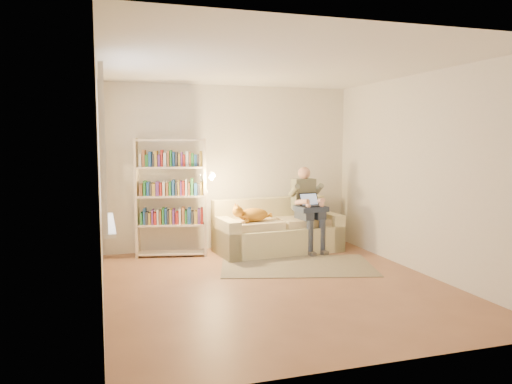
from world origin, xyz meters
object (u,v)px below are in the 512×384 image
object	(u,v)px
cat	(252,214)
bookshelf	(171,192)
sofa	(277,232)
person	(307,203)
laptop	(307,203)

from	to	relation	value
cat	bookshelf	size ratio (longest dim) A/B	0.39
sofa	bookshelf	bearing A→B (deg)	169.51
cat	person	bearing A→B (deg)	-1.55
person	bookshelf	size ratio (longest dim) A/B	0.75
person	bookshelf	world-z (taller)	bookshelf
sofa	bookshelf	world-z (taller)	bookshelf
sofa	laptop	world-z (taller)	laptop
bookshelf	sofa	bearing A→B (deg)	6.44
sofa	cat	distance (m)	0.59
cat	bookshelf	bearing A→B (deg)	159.70
sofa	person	size ratio (longest dim) A/B	1.50
cat	laptop	world-z (taller)	laptop
person	cat	world-z (taller)	person
sofa	bookshelf	distance (m)	1.76
cat	laptop	size ratio (longest dim) A/B	2.11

